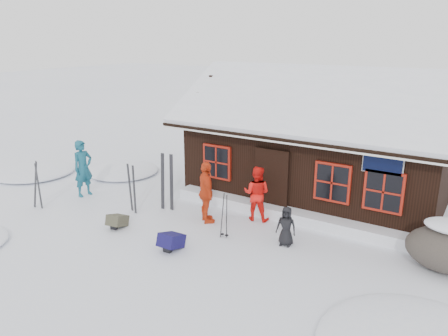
{
  "coord_description": "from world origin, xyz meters",
  "views": [
    {
      "loc": [
        6.48,
        -9.02,
        5.29
      ],
      "look_at": [
        -0.63,
        2.12,
        1.3
      ],
      "focal_mm": 35.0,
      "sensor_mm": 36.0,
      "label": 1
    }
  ],
  "objects_px": {
    "skier_orange_right": "(206,192)",
    "backpack_olive": "(118,223)",
    "backpack_blue": "(171,243)",
    "skier_orange_left": "(257,193)",
    "skier_teal": "(83,168)",
    "skier_crouched": "(286,226)",
    "ski_poles": "(224,217)",
    "boulder": "(448,248)",
    "ski_pair_left": "(37,186)"
  },
  "relations": [
    {
      "from": "ski_pair_left",
      "to": "skier_crouched",
      "type": "bearing_deg",
      "value": 27.5
    },
    {
      "from": "skier_teal",
      "to": "backpack_olive",
      "type": "relative_size",
      "value": 3.47
    },
    {
      "from": "backpack_olive",
      "to": "skier_crouched",
      "type": "bearing_deg",
      "value": 9.23
    },
    {
      "from": "boulder",
      "to": "backpack_olive",
      "type": "bearing_deg",
      "value": -163.43
    },
    {
      "from": "skier_orange_left",
      "to": "backpack_olive",
      "type": "bearing_deg",
      "value": 28.5
    },
    {
      "from": "skier_teal",
      "to": "skier_crouched",
      "type": "distance_m",
      "value": 7.49
    },
    {
      "from": "boulder",
      "to": "skier_orange_left",
      "type": "bearing_deg",
      "value": 177.59
    },
    {
      "from": "ski_poles",
      "to": "backpack_olive",
      "type": "height_order",
      "value": "ski_poles"
    },
    {
      "from": "skier_orange_right",
      "to": "skier_crouched",
      "type": "xyz_separation_m",
      "value": [
        2.62,
        -0.12,
        -0.39
      ]
    },
    {
      "from": "ski_pair_left",
      "to": "backpack_blue",
      "type": "bearing_deg",
      "value": 14.56
    },
    {
      "from": "boulder",
      "to": "backpack_blue",
      "type": "xyz_separation_m",
      "value": [
        -6.11,
        -2.67,
        -0.39
      ]
    },
    {
      "from": "ski_poles",
      "to": "backpack_olive",
      "type": "relative_size",
      "value": 2.34
    },
    {
      "from": "skier_crouched",
      "to": "ski_pair_left",
      "type": "height_order",
      "value": "ski_pair_left"
    },
    {
      "from": "skier_orange_right",
      "to": "backpack_olive",
      "type": "distance_m",
      "value": 2.7
    },
    {
      "from": "skier_teal",
      "to": "ski_poles",
      "type": "distance_m",
      "value": 5.88
    },
    {
      "from": "skier_crouched",
      "to": "ski_poles",
      "type": "bearing_deg",
      "value": -171.38
    },
    {
      "from": "boulder",
      "to": "ski_poles",
      "type": "bearing_deg",
      "value": -165.9
    },
    {
      "from": "skier_teal",
      "to": "skier_crouched",
      "type": "bearing_deg",
      "value": -82.44
    },
    {
      "from": "skier_crouched",
      "to": "boulder",
      "type": "relative_size",
      "value": 0.56
    },
    {
      "from": "skier_orange_right",
      "to": "skier_crouched",
      "type": "bearing_deg",
      "value": -141.1
    },
    {
      "from": "skier_orange_left",
      "to": "ski_poles",
      "type": "relative_size",
      "value": 1.26
    },
    {
      "from": "skier_orange_left",
      "to": "skier_crouched",
      "type": "distance_m",
      "value": 1.84
    },
    {
      "from": "ski_poles",
      "to": "skier_crouched",
      "type": "bearing_deg",
      "value": 16.9
    },
    {
      "from": "skier_orange_left",
      "to": "backpack_olive",
      "type": "relative_size",
      "value": 2.96
    },
    {
      "from": "ski_poles",
      "to": "skier_teal",
      "type": "bearing_deg",
      "value": 177.95
    },
    {
      "from": "skier_teal",
      "to": "skier_orange_right",
      "type": "xyz_separation_m",
      "value": [
        4.85,
        0.4,
        -0.05
      ]
    },
    {
      "from": "skier_teal",
      "to": "backpack_olive",
      "type": "bearing_deg",
      "value": -109.05
    },
    {
      "from": "skier_orange_right",
      "to": "boulder",
      "type": "bearing_deg",
      "value": -131.92
    },
    {
      "from": "skier_orange_left",
      "to": "backpack_olive",
      "type": "distance_m",
      "value": 4.14
    },
    {
      "from": "ski_pair_left",
      "to": "backpack_olive",
      "type": "bearing_deg",
      "value": 19.01
    },
    {
      "from": "skier_orange_right",
      "to": "skier_orange_left",
      "type": "bearing_deg",
      "value": -98.97
    },
    {
      "from": "skier_orange_left",
      "to": "skier_orange_right",
      "type": "distance_m",
      "value": 1.5
    },
    {
      "from": "skier_crouched",
      "to": "skier_orange_left",
      "type": "bearing_deg",
      "value": 135.53
    },
    {
      "from": "skier_orange_left",
      "to": "boulder",
      "type": "relative_size",
      "value": 0.88
    },
    {
      "from": "skier_crouched",
      "to": "ski_poles",
      "type": "distance_m",
      "value": 1.68
    },
    {
      "from": "skier_teal",
      "to": "backpack_olive",
      "type": "distance_m",
      "value": 3.32
    },
    {
      "from": "backpack_blue",
      "to": "skier_orange_left",
      "type": "bearing_deg",
      "value": 69.66
    },
    {
      "from": "ski_pair_left",
      "to": "backpack_blue",
      "type": "relative_size",
      "value": 2.57
    },
    {
      "from": "skier_orange_right",
      "to": "ski_pair_left",
      "type": "bearing_deg",
      "value": 63.15
    },
    {
      "from": "skier_orange_left",
      "to": "ski_pair_left",
      "type": "xyz_separation_m",
      "value": [
        -6.26,
        -2.98,
        -0.06
      ]
    },
    {
      "from": "skier_orange_left",
      "to": "skier_teal",
      "type": "bearing_deg",
      "value": 0.14
    },
    {
      "from": "skier_orange_left",
      "to": "backpack_blue",
      "type": "relative_size",
      "value": 2.63
    },
    {
      "from": "backpack_olive",
      "to": "backpack_blue",
      "type": "bearing_deg",
      "value": -15.86
    },
    {
      "from": "skier_orange_left",
      "to": "boulder",
      "type": "distance_m",
      "value": 5.21
    },
    {
      "from": "skier_orange_left",
      "to": "ski_poles",
      "type": "bearing_deg",
      "value": 72.28
    },
    {
      "from": "boulder",
      "to": "ski_poles",
      "type": "distance_m",
      "value": 5.5
    },
    {
      "from": "skier_teal",
      "to": "skier_orange_left",
      "type": "xyz_separation_m",
      "value": [
        6.0,
        1.35,
        -0.14
      ]
    },
    {
      "from": "skier_orange_left",
      "to": "ski_poles",
      "type": "xyz_separation_m",
      "value": [
        -0.14,
        -1.56,
        -0.21
      ]
    },
    {
      "from": "backpack_blue",
      "to": "skier_orange_right",
      "type": "bearing_deg",
      "value": 94.24
    },
    {
      "from": "ski_pair_left",
      "to": "boulder",
      "type": "bearing_deg",
      "value": 27.17
    }
  ]
}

